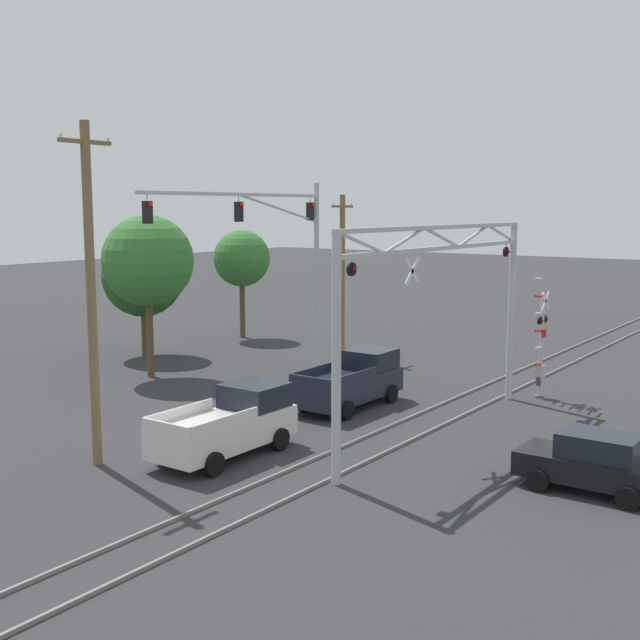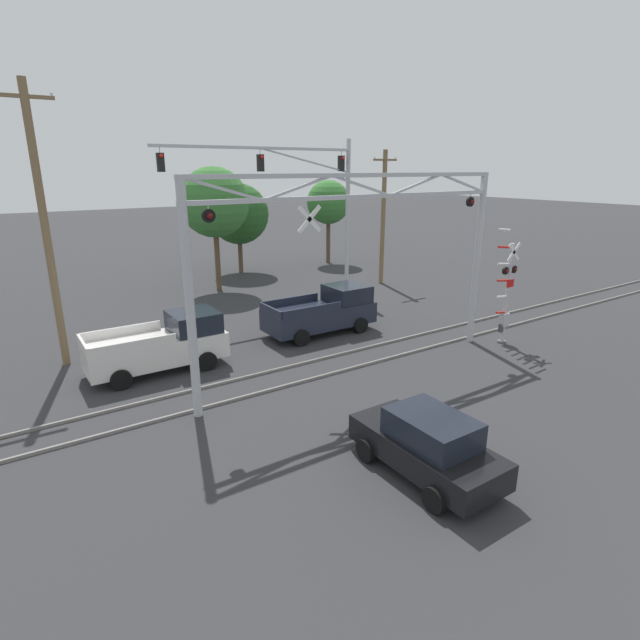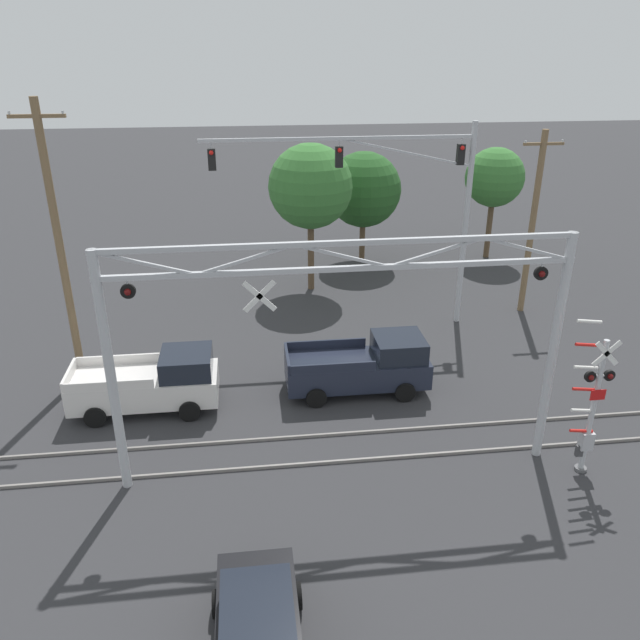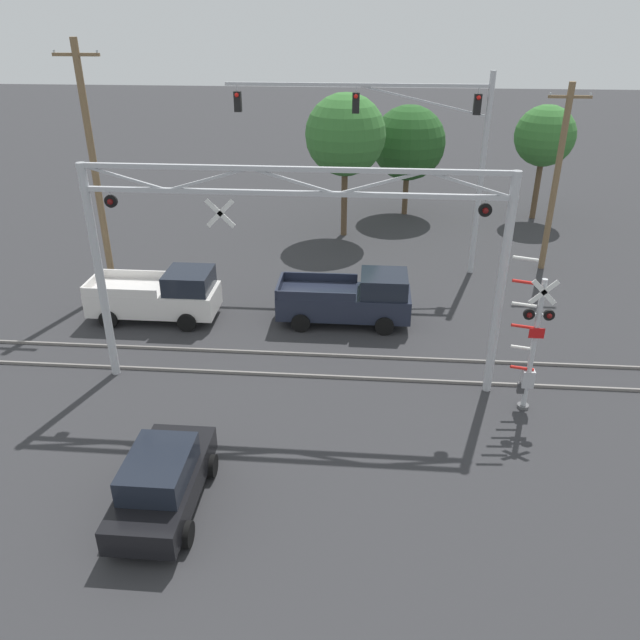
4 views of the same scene
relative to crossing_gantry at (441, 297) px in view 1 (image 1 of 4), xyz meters
The scene contains 13 objects.
rail_track_near 4.66m from the crossing_gantry, 87.54° to the left, with size 80.00×0.08×0.10m, color gray.
rail_track_far 4.96m from the crossing_gantry, 89.59° to the left, with size 80.00×0.08×0.10m, color gray.
crossing_gantry is the anchor object (origin of this frame).
crossing_signal_mast 7.60m from the crossing_gantry, ahead, with size 1.41×0.35×4.96m.
traffic_signal_span 11.10m from the crossing_gantry, 66.34° to the left, with size 11.17×0.39×8.78m.
pickup_truck_lead 6.07m from the crossing_gantry, 70.66° to the left, with size 5.10×2.21×2.04m.
pickup_truck_following 8.11m from the crossing_gantry, 144.25° to the left, with size 4.95×2.21×2.04m.
sedan_waiting 7.61m from the crossing_gantry, 113.08° to the right, with size 1.97×3.96×1.63m.
utility_pole_left 11.18m from the crossing_gantry, 142.51° to the left, with size 1.80×0.28×10.09m.
utility_pole_right 15.08m from the crossing_gantry, 46.43° to the left, with size 1.80×0.28×8.30m.
background_tree_beyond_span 19.61m from the crossing_gantry, 77.50° to the left, with size 4.18×4.18×6.24m.
background_tree_far_left_verge 15.01m from the crossing_gantry, 86.89° to the left, with size 4.10×4.10×7.34m.
background_tree_far_right_verge 22.23m from the crossing_gantry, 58.25° to the left, with size 3.32×3.32×6.36m.
Camera 1 is at (-23.89, 2.77, 7.63)m, focal length 45.00 mm.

